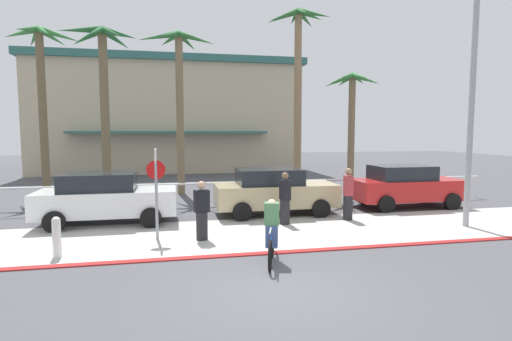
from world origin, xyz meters
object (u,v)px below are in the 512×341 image
car_red_3 (406,186)px  palm_tree_5 (298,58)px  streetlight_curb (478,91)px  car_tan_2 (274,191)px  stop_sign_bike_lane (156,181)px  palm_tree_3 (103,73)px  bollard_1 (57,237)px  palm_tree_2 (42,75)px  cyclist_blue_0 (272,233)px  palm_tree_4 (179,76)px  car_white_1 (106,198)px  pedestrian_1 (202,213)px  pedestrian_0 (348,196)px  pedestrian_2 (285,201)px  palm_tree_6 (352,99)px

car_red_3 → palm_tree_5: bearing=119.6°
streetlight_curb → car_tan_2: (-5.53, 3.34, -3.41)m
stop_sign_bike_lane → palm_tree_3: bearing=109.3°
car_red_3 → bollard_1: bearing=-160.5°
palm_tree_2 → cyclist_blue_0: size_ratio=4.46×
palm_tree_3 → car_tan_2: size_ratio=1.68×
palm_tree_2 → palm_tree_4: palm_tree_2 is taller
car_white_1 → car_tan_2: 5.81m
bollard_1 → car_tan_2: (6.39, 3.88, 0.35)m
palm_tree_4 → palm_tree_5: 5.93m
palm_tree_2 → palm_tree_4: size_ratio=1.00×
stop_sign_bike_lane → pedestrian_1: size_ratio=1.53×
bollard_1 → pedestrian_0: size_ratio=0.56×
stop_sign_bike_lane → bollard_1: bearing=-153.5°
pedestrian_2 → streetlight_curb: bearing=-16.7°
car_tan_2 → pedestrian_2: bearing=-92.2°
car_tan_2 → pedestrian_1: bearing=-133.2°
palm_tree_5 → cyclist_blue_0: palm_tree_5 is taller
palm_tree_2 → pedestrian_1: (6.58, -9.32, -4.87)m
bollard_1 → pedestrian_0: bearing=15.7°
cyclist_blue_0 → pedestrian_0: size_ratio=0.98×
palm_tree_3 → car_white_1: 6.32m
streetlight_curb → pedestrian_2: 6.80m
palm_tree_2 → palm_tree_6: palm_tree_2 is taller
streetlight_curb → cyclist_blue_0: bearing=-164.7°
stop_sign_bike_lane → car_tan_2: size_ratio=0.58×
palm_tree_3 → car_red_3: (11.93, -3.58, -4.62)m
car_tan_2 → palm_tree_2: bearing=146.3°
car_tan_2 → car_red_3: same height
stop_sign_bike_lane → pedestrian_0: size_ratio=1.42×
palm_tree_2 → bollard_1: bearing=-73.4°
car_white_1 → palm_tree_2: bearing=118.7°
palm_tree_5 → car_white_1: bearing=-145.0°
bollard_1 → pedestrian_0: 8.97m
palm_tree_6 → car_white_1: palm_tree_6 is taller
car_white_1 → pedestrian_2: (5.73, -1.31, -0.07)m
stop_sign_bike_lane → palm_tree_5: (6.67, 8.24, 5.01)m
car_tan_2 → car_red_3: 5.54m
streetlight_curb → palm_tree_4: size_ratio=0.96×
streetlight_curb → stop_sign_bike_lane: bearing=176.4°
pedestrian_0 → stop_sign_bike_lane: bearing=-168.6°
palm_tree_5 → pedestrian_2: 9.66m
pedestrian_0 → palm_tree_2: bearing=146.4°
cyclist_blue_0 → stop_sign_bike_lane: bearing=136.9°
streetlight_curb → palm_tree_2: palm_tree_2 is taller
palm_tree_2 → pedestrian_2: palm_tree_2 is taller
bollard_1 → palm_tree_3: size_ratio=0.14×
palm_tree_3 → palm_tree_5: bearing=10.1°
cyclist_blue_0 → pedestrian_2: pedestrian_2 is taller
palm_tree_3 → palm_tree_5: (8.99, 1.60, 1.20)m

